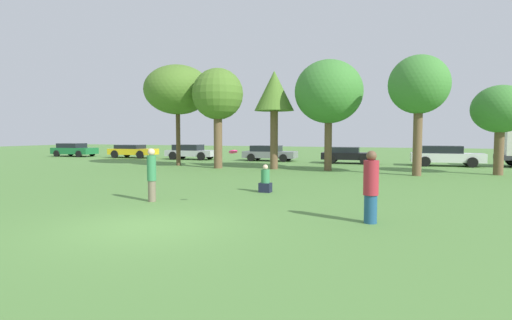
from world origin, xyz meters
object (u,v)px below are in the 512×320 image
at_px(tree_0, 178,90).
at_px(parked_car_green, 74,150).
at_px(bystander_sitting, 265,181).
at_px(parked_car_silver, 190,152).
at_px(tree_2, 274,93).
at_px(person_thrower, 152,174).
at_px(parked_car_black, 348,155).
at_px(parked_car_yellow, 133,151).
at_px(person_catcher, 371,187).
at_px(tree_5, 500,110).
at_px(tree_1, 218,95).
at_px(parked_car_white, 445,155).
at_px(tree_4, 419,86).
at_px(tree_3, 329,92).
at_px(parked_car_grey, 269,153).
at_px(frisbee, 233,152).

xyz_separation_m(tree_0, parked_car_green, (-15.42, 6.31, -4.54)).
xyz_separation_m(bystander_sitting, parked_car_silver, (-12.34, 16.30, 0.26)).
xyz_separation_m(tree_2, parked_car_silver, (-9.59, 6.56, -4.01)).
xyz_separation_m(person_thrower, parked_car_silver, (-9.56, 19.57, -0.21)).
bearing_deg(parked_car_black, tree_2, -122.00).
distance_m(bystander_sitting, parked_car_yellow, 24.88).
height_order(person_thrower, parked_car_black, person_thrower).
xyz_separation_m(person_catcher, tree_5, (5.47, 14.51, 2.55)).
xyz_separation_m(tree_1, parked_car_silver, (-6.02, 7.16, -3.95)).
bearing_deg(parked_car_black, parked_car_green, 176.89).
bearing_deg(tree_0, tree_2, -3.73).
relative_size(tree_0, parked_car_white, 1.48).
bearing_deg(tree_0, person_catcher, -45.66).
xyz_separation_m(parked_car_yellow, parked_car_white, (26.03, -0.60, 0.06)).
relative_size(tree_2, tree_4, 0.97).
bearing_deg(bystander_sitting, person_catcher, -44.94).
xyz_separation_m(tree_0, tree_3, (10.47, -0.35, -0.55)).
bearing_deg(parked_car_white, tree_4, -107.20).
bearing_deg(parked_car_green, parked_car_silver, -3.40).
distance_m(person_catcher, parked_car_grey, 23.12).
bearing_deg(parked_car_yellow, parked_car_green, 178.31).
bearing_deg(person_catcher, tree_1, -44.57).
relative_size(person_catcher, parked_car_silver, 0.42).
height_order(bystander_sitting, parked_car_green, parked_car_green).
bearing_deg(tree_0, parked_car_white, 18.47).
height_order(tree_5, parked_car_grey, tree_5).
height_order(tree_3, tree_4, tree_3).
xyz_separation_m(tree_1, parked_car_white, (13.82, 6.87, -3.91)).
xyz_separation_m(tree_4, parked_car_green, (-30.81, 8.05, -4.01)).
height_order(tree_3, parked_car_black, tree_3).
bearing_deg(parked_car_white, tree_1, -156.03).
bearing_deg(tree_2, person_catcher, -63.56).
height_order(tree_5, parked_car_black, tree_5).
xyz_separation_m(person_catcher, parked_car_white, (3.35, 20.15, -0.18)).
height_order(person_catcher, tree_0, tree_0).
relative_size(tree_2, parked_car_silver, 1.41).
distance_m(frisbee, tree_0, 17.23).
bearing_deg(tree_3, tree_1, -174.08).
bearing_deg(tree_4, parked_car_white, 75.25).
bearing_deg(bystander_sitting, tree_1, 124.65).
bearing_deg(parked_car_silver, person_catcher, -53.56).
height_order(person_catcher, tree_2, tree_2).
height_order(tree_4, parked_car_grey, tree_4).
bearing_deg(tree_0, parked_car_grey, 56.51).
bearing_deg(person_thrower, tree_3, 82.75).
height_order(parked_car_yellow, parked_car_black, parked_car_black).
relative_size(person_thrower, tree_4, 0.28).
distance_m(bystander_sitting, tree_1, 11.88).
distance_m(tree_2, parked_car_green, 23.88).
distance_m(frisbee, tree_3, 13.57).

